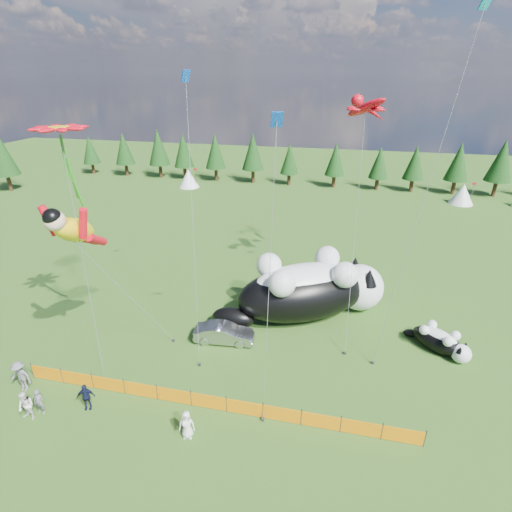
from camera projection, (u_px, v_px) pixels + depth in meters
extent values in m
plane|color=#0E3209|center=(225.00, 372.00, 24.35)|extent=(160.00, 160.00, 0.00)
cylinder|color=#262626|center=(32.00, 370.00, 23.67)|extent=(0.06, 0.06, 1.10)
cylinder|color=#262626|center=(62.00, 375.00, 23.27)|extent=(0.06, 0.06, 1.10)
cylinder|color=#262626|center=(93.00, 381.00, 22.87)|extent=(0.06, 0.06, 1.10)
cylinder|color=#262626|center=(124.00, 386.00, 22.47)|extent=(0.06, 0.06, 1.10)
cylinder|color=#262626|center=(157.00, 392.00, 22.07)|extent=(0.06, 0.06, 1.10)
cylinder|color=#262626|center=(191.00, 398.00, 21.66)|extent=(0.06, 0.06, 1.10)
cylinder|color=#262626|center=(226.00, 404.00, 21.26)|extent=(0.06, 0.06, 1.10)
cylinder|color=#262626|center=(263.00, 410.00, 20.86)|extent=(0.06, 0.06, 1.10)
cylinder|color=#262626|center=(301.00, 417.00, 20.46)|extent=(0.06, 0.06, 1.10)
cylinder|color=#262626|center=(341.00, 424.00, 20.06)|extent=(0.06, 0.06, 1.10)
cylinder|color=#262626|center=(382.00, 431.00, 19.66)|extent=(0.06, 0.06, 1.10)
cylinder|color=#262626|center=(425.00, 439.00, 19.26)|extent=(0.06, 0.06, 1.10)
cube|color=orange|center=(47.00, 374.00, 23.49)|extent=(2.00, 0.04, 0.90)
cube|color=orange|center=(77.00, 379.00, 23.09)|extent=(2.00, 0.04, 0.90)
cube|color=orange|center=(108.00, 384.00, 22.69)|extent=(2.00, 0.04, 0.90)
cube|color=orange|center=(141.00, 390.00, 22.29)|extent=(2.00, 0.04, 0.90)
cube|color=orange|center=(174.00, 396.00, 21.89)|extent=(2.00, 0.04, 0.90)
cube|color=orange|center=(209.00, 402.00, 21.49)|extent=(2.00, 0.04, 0.90)
cube|color=orange|center=(245.00, 408.00, 21.09)|extent=(2.00, 0.04, 0.90)
cube|color=orange|center=(282.00, 414.00, 20.68)|extent=(2.00, 0.04, 0.90)
cube|color=orange|center=(321.00, 421.00, 20.28)|extent=(2.00, 0.04, 0.90)
cube|color=orange|center=(361.00, 428.00, 19.88)|extent=(2.00, 0.04, 0.90)
cube|color=orange|center=(403.00, 436.00, 19.48)|extent=(2.00, 0.04, 0.90)
ellipsoid|color=black|center=(303.00, 293.00, 29.10)|extent=(10.92, 8.79, 3.96)
ellipsoid|color=white|center=(304.00, 281.00, 28.68)|extent=(8.16, 6.47, 2.42)
sphere|color=white|center=(360.00, 287.00, 30.33)|extent=(3.52, 3.52, 3.52)
sphere|color=#D1516A|center=(377.00, 285.00, 30.70)|extent=(0.49, 0.49, 0.49)
ellipsoid|color=black|center=(233.00, 318.00, 28.30)|extent=(3.44, 2.82, 1.54)
cone|color=black|center=(369.00, 277.00, 28.81)|extent=(1.23, 1.23, 1.23)
cone|color=black|center=(355.00, 265.00, 30.66)|extent=(1.23, 1.23, 1.23)
sphere|color=white|center=(327.00, 258.00, 30.16)|extent=(1.85, 1.85, 1.85)
sphere|color=white|center=(345.00, 275.00, 27.66)|extent=(1.85, 1.85, 1.85)
sphere|color=white|center=(269.00, 265.00, 29.02)|extent=(1.85, 1.85, 1.85)
sphere|color=white|center=(282.00, 284.00, 26.52)|extent=(1.85, 1.85, 1.85)
ellipsoid|color=black|center=(437.00, 341.00, 26.06)|extent=(3.67, 3.36, 1.36)
ellipsoid|color=white|center=(438.00, 336.00, 25.92)|extent=(2.73, 2.49, 0.83)
sphere|color=white|center=(461.00, 354.00, 24.98)|extent=(1.21, 1.21, 1.21)
sphere|color=#D1516A|center=(469.00, 358.00, 24.61)|extent=(0.17, 0.17, 0.17)
ellipsoid|color=black|center=(411.00, 333.00, 27.52)|extent=(1.16, 1.07, 0.53)
cone|color=black|center=(460.00, 350.00, 24.56)|extent=(0.42, 0.42, 0.42)
cone|color=black|center=(466.00, 345.00, 24.98)|extent=(0.42, 0.42, 0.42)
sphere|color=white|center=(456.00, 336.00, 25.49)|extent=(0.64, 0.64, 0.64)
sphere|color=white|center=(448.00, 342.00, 24.92)|extent=(0.64, 0.64, 0.64)
sphere|color=white|center=(432.00, 325.00, 26.61)|extent=(0.64, 0.64, 0.64)
sphere|color=white|center=(424.00, 330.00, 26.05)|extent=(0.64, 0.64, 0.64)
imported|color=#A5A5A9|center=(224.00, 333.00, 26.83)|extent=(4.13, 1.79, 1.32)
imported|color=slate|center=(39.00, 402.00, 21.12)|extent=(0.59, 0.42, 1.53)
imported|color=white|center=(26.00, 406.00, 20.70)|extent=(0.90, 0.60, 1.74)
imported|color=black|center=(86.00, 397.00, 21.40)|extent=(1.06, 0.79, 1.61)
imported|color=slate|center=(20.00, 377.00, 22.55)|extent=(1.28, 0.67, 1.98)
imported|color=white|center=(187.00, 425.00, 19.70)|extent=(0.90, 0.70, 1.62)
cylinder|color=#595959|center=(129.00, 290.00, 24.49)|extent=(0.03, 0.03, 9.78)
cube|color=#262626|center=(173.00, 340.00, 27.07)|extent=(0.15, 0.15, 0.16)
cylinder|color=#595959|center=(356.00, 225.00, 26.98)|extent=(0.03, 0.03, 17.00)
cube|color=#262626|center=(345.00, 353.00, 25.86)|extent=(0.15, 0.15, 0.16)
cylinder|color=#595959|center=(84.00, 263.00, 21.97)|extent=(0.03, 0.03, 14.43)
cube|color=#262626|center=(106.00, 386.00, 23.17)|extent=(0.15, 0.15, 0.16)
cube|color=#2A941B|center=(69.00, 179.00, 21.92)|extent=(0.21, 0.21, 4.71)
cylinder|color=#595959|center=(193.00, 222.00, 24.46)|extent=(0.03, 0.03, 17.65)
cube|color=#262626|center=(200.00, 365.00, 24.83)|extent=(0.15, 0.15, 0.16)
cylinder|color=#595959|center=(424.00, 200.00, 22.59)|extent=(0.03, 0.03, 20.63)
cube|color=#262626|center=(373.00, 363.00, 25.01)|extent=(0.15, 0.15, 0.16)
cylinder|color=#595959|center=(269.00, 280.00, 19.45)|extent=(0.03, 0.03, 14.98)
cube|color=#262626|center=(263.00, 419.00, 20.93)|extent=(0.15, 0.15, 0.16)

